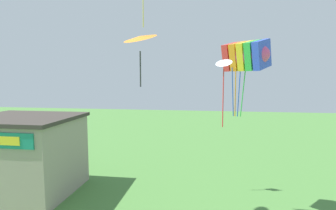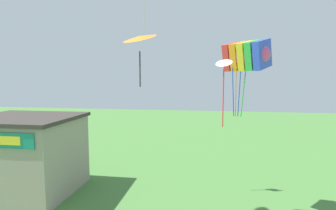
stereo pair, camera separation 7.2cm
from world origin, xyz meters
name	(u,v)px [view 1 (the left image)]	position (x,y,z in m)	size (l,w,h in m)	color
seaside_building	(24,154)	(-10.34, 12.86, 2.61)	(6.78, 5.73, 5.20)	gray
kite_rainbow_parafoil	(246,56)	(3.86, 12.35, 8.95)	(3.12, 2.92, 4.26)	#E54C8C
kite_orange_delta	(140,38)	(-0.58, 6.46, 9.12)	(1.59, 1.57, 1.99)	orange
kite_white_delta	(224,68)	(2.51, 9.78, 8.17)	(0.97, 0.93, 3.23)	white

